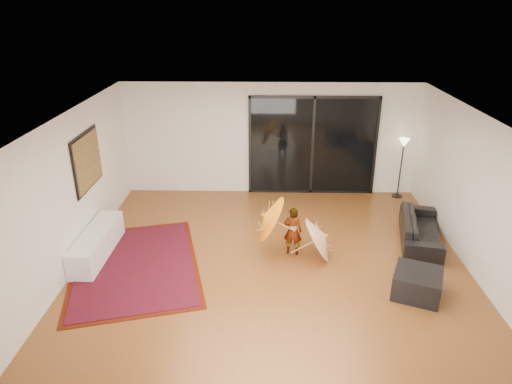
{
  "coord_description": "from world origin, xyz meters",
  "views": [
    {
      "loc": [
        -0.13,
        -7.02,
        4.47
      ],
      "look_at": [
        -0.3,
        0.87,
        1.1
      ],
      "focal_mm": 32.0,
      "sensor_mm": 36.0,
      "label": 1
    }
  ],
  "objects_px": {
    "ottoman": "(417,283)",
    "child": "(293,231)",
    "sofa": "(421,229)",
    "media_console": "(97,244)"
  },
  "relations": [
    {
      "from": "child",
      "to": "ottoman",
      "type": "bearing_deg",
      "value": 159.1
    },
    {
      "from": "sofa",
      "to": "child",
      "type": "relative_size",
      "value": 1.94
    },
    {
      "from": "sofa",
      "to": "ottoman",
      "type": "bearing_deg",
      "value": 174.21
    },
    {
      "from": "media_console",
      "to": "sofa",
      "type": "height_order",
      "value": "sofa"
    },
    {
      "from": "sofa",
      "to": "ottoman",
      "type": "height_order",
      "value": "sofa"
    },
    {
      "from": "ottoman",
      "to": "media_console",
      "type": "bearing_deg",
      "value": 168.91
    },
    {
      "from": "sofa",
      "to": "ottoman",
      "type": "relative_size",
      "value": 2.51
    },
    {
      "from": "ottoman",
      "to": "child",
      "type": "bearing_deg",
      "value": 147.23
    },
    {
      "from": "sofa",
      "to": "child",
      "type": "distance_m",
      "value": 2.62
    },
    {
      "from": "media_console",
      "to": "ottoman",
      "type": "height_order",
      "value": "media_console"
    }
  ]
}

